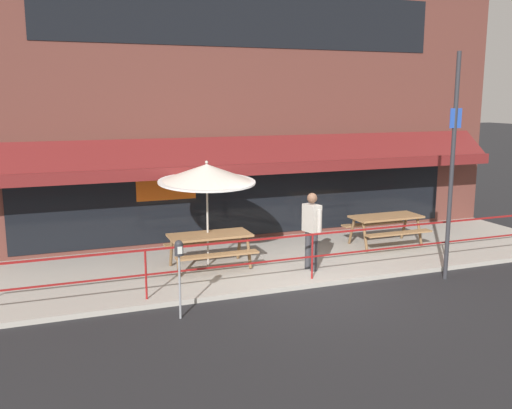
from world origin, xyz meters
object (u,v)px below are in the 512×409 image
Objects in this scene: patio_umbrella_left at (207,174)px; parking_meter_near at (179,256)px; picnic_table_centre at (386,222)px; pedestrian_walking at (312,227)px; street_sign_pole at (452,166)px; picnic_table_left at (210,241)px.

patio_umbrella_left is 1.67× the size of parking_meter_near.
patio_umbrella_left reaches higher than picnic_table_centre.
parking_meter_near is (-3.29, -1.50, 0.09)m from pedestrian_walking.
parking_meter_near is 0.30× the size of street_sign_pole.
pedestrian_walking reaches higher than picnic_table_left.
parking_meter_near is at bearing -155.54° from picnic_table_centre.
picnic_table_centre is 0.38× the size of street_sign_pole.
street_sign_pole is at bearing -94.09° from picnic_table_centre.
street_sign_pole is (4.57, -2.43, 0.25)m from patio_umbrella_left.
street_sign_pole is (4.57, -2.27, 1.72)m from picnic_table_left.
picnic_table_left is at bearing -176.42° from picnic_table_centre.
picnic_table_centre is 0.76× the size of patio_umbrella_left.
street_sign_pole is at bearing -26.41° from picnic_table_left.
patio_umbrella_left is at bearing 64.13° from parking_meter_near.
parking_meter_near reaches higher than picnic_table_left.
parking_meter_near is at bearing -155.53° from pedestrian_walking.
patio_umbrella_left is 1.39× the size of pedestrian_walking.
patio_umbrella_left is (-4.75, -0.14, 1.47)m from picnic_table_centre.
pedestrian_walking is (2.03, -1.11, -1.12)m from patio_umbrella_left.
street_sign_pole is (5.83, 0.17, 1.28)m from parking_meter_near.
picnic_table_left is at bearing 155.03° from pedestrian_walking.
picnic_table_left and picnic_table_centre have the same top height.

